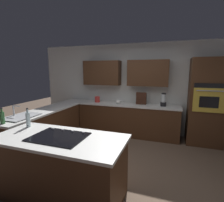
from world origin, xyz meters
TOP-DOWN VIEW (x-y plane):
  - ground_plane at (0.00, 0.00)m, footprint 14.00×14.00m
  - wall_back at (0.07, -2.04)m, footprint 6.00×0.44m
  - lower_cabinets_back at (0.10, -1.72)m, footprint 2.80×0.60m
  - countertop_back at (0.10, -1.72)m, footprint 2.84×0.64m
  - lower_cabinets_side at (1.82, -0.55)m, footprint 0.60×2.90m
  - countertop_side at (1.82, -0.55)m, footprint 0.64×2.94m
  - island_base at (0.45, 1.01)m, footprint 1.82×0.80m
  - island_top at (0.45, 1.01)m, footprint 1.90×0.88m
  - wall_oven at (-1.85, -1.72)m, footprint 0.80×0.66m
  - sink_unit at (1.83, 0.34)m, footprint 0.46×0.70m
  - cooktop at (0.45, 1.00)m, footprint 0.76×0.56m
  - blender at (-0.85, -1.72)m, footprint 0.15×0.15m
  - mixing_bowl at (0.40, -1.72)m, footprint 0.19×0.19m
  - spice_rack at (-0.25, -1.80)m, footprint 0.28×0.11m
  - kettle at (1.05, -1.72)m, footprint 0.15×0.15m
  - dish_soap_bottle at (1.77, 0.80)m, footprint 0.08×0.08m
  - oil_bottle at (1.21, 0.78)m, footprint 0.07×0.07m

SIDE VIEW (x-z plane):
  - ground_plane at x=0.00m, z-range 0.00..0.00m
  - lower_cabinets_back at x=0.10m, z-range 0.00..0.86m
  - lower_cabinets_side at x=1.82m, z-range 0.00..0.86m
  - island_base at x=0.45m, z-range 0.00..0.86m
  - countertop_back at x=0.10m, z-range 0.86..0.90m
  - countertop_side at x=1.82m, z-range 0.86..0.90m
  - island_top at x=0.45m, z-range 0.86..0.90m
  - cooktop at x=0.45m, z-range 0.89..0.92m
  - sink_unit at x=1.83m, z-range 0.80..1.03m
  - mixing_bowl at x=0.40m, z-range 0.90..1.00m
  - kettle at x=1.05m, z-range 0.90..1.07m
  - dish_soap_bottle at x=1.77m, z-range 0.87..1.16m
  - oil_bottle at x=1.21m, z-range 0.87..1.19m
  - blender at x=-0.85m, z-range 0.88..1.22m
  - spice_rack at x=-0.25m, z-range 0.90..1.23m
  - wall_oven at x=-1.85m, z-range 0.00..2.13m
  - wall_back at x=0.07m, z-range 0.12..2.72m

